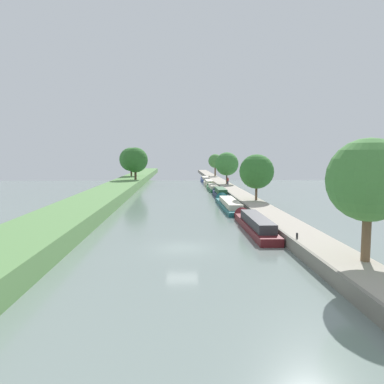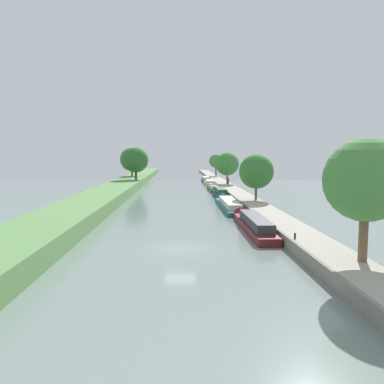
# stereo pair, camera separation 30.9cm
# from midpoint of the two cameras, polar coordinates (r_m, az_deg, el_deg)

# --- Properties ---
(ground_plane) EXTENTS (160.00, 160.00, 0.00)m
(ground_plane) POSITION_cam_midpoint_polar(r_m,az_deg,el_deg) (30.62, -1.81, -8.47)
(ground_plane) COLOR slate
(left_grassy_bank) EXTENTS (6.51, 260.00, 1.70)m
(left_grassy_bank) POSITION_cam_midpoint_polar(r_m,az_deg,el_deg) (32.60, -23.36, -6.54)
(left_grassy_bank) COLOR #5B894C
(left_grassy_bank) RESTS_ON ground_plane
(right_towpath) EXTENTS (3.20, 260.00, 0.97)m
(right_towpath) POSITION_cam_midpoint_polar(r_m,az_deg,el_deg) (32.25, 16.86, -7.10)
(right_towpath) COLOR #A89E8E
(right_towpath) RESTS_ON ground_plane
(stone_quay) EXTENTS (0.25, 260.00, 1.02)m
(stone_quay) POSITION_cam_midpoint_polar(r_m,az_deg,el_deg) (31.72, 13.89, -7.18)
(stone_quay) COLOR gray
(stone_quay) RESTS_ON ground_plane
(narrowboat_maroon) EXTENTS (1.94, 14.44, 2.14)m
(narrowboat_maroon) POSITION_cam_midpoint_polar(r_m,az_deg,el_deg) (38.03, 9.17, -4.75)
(narrowboat_maroon) COLOR maroon
(narrowboat_maroon) RESTS_ON ground_plane
(narrowboat_teal) EXTENTS (2.19, 16.72, 2.08)m
(narrowboat_teal) POSITION_cam_midpoint_polar(r_m,az_deg,el_deg) (53.63, 5.38, -1.80)
(narrowboat_teal) COLOR #195B60
(narrowboat_teal) RESTS_ON ground_plane
(narrowboat_navy) EXTENTS (1.86, 10.79, 2.11)m
(narrowboat_navy) POSITION_cam_midpoint_polar(r_m,az_deg,el_deg) (67.66, 4.13, -0.13)
(narrowboat_navy) COLOR #141E42
(narrowboat_navy) RESTS_ON ground_plane
(narrowboat_green) EXTENTS (1.85, 11.88, 1.85)m
(narrowboat_green) POSITION_cam_midpoint_polar(r_m,az_deg,el_deg) (79.69, 3.03, 0.65)
(narrowboat_green) COLOR #1E6033
(narrowboat_green) RESTS_ON ground_plane
(narrowboat_cream) EXTENTS (1.86, 12.19, 1.90)m
(narrowboat_cream) POSITION_cam_midpoint_polar(r_m,az_deg,el_deg) (92.18, 2.43, 1.36)
(narrowboat_cream) COLOR beige
(narrowboat_cream) RESTS_ON ground_plane
(narrowboat_blue) EXTENTS (1.84, 11.14, 1.93)m
(narrowboat_blue) POSITION_cam_midpoint_polar(r_m,az_deg,el_deg) (104.79, 1.87, 1.91)
(narrowboat_blue) COLOR #283D93
(narrowboat_blue) RESTS_ON ground_plane
(tree_rightbank_near) EXTENTS (5.05, 5.05, 7.52)m
(tree_rightbank_near) POSITION_cam_midpoint_polar(r_m,az_deg,el_deg) (24.95, 24.85, 1.62)
(tree_rightbank_near) COLOR brown
(tree_rightbank_near) RESTS_ON right_towpath
(tree_rightbank_midnear) EXTENTS (4.93, 4.93, 6.56)m
(tree_rightbank_midnear) POSITION_cam_midpoint_polar(r_m,az_deg,el_deg) (54.62, 9.58, 3.06)
(tree_rightbank_midnear) COLOR brown
(tree_rightbank_midnear) RESTS_ON right_towpath
(tree_rightbank_midfar) EXTENTS (5.17, 5.17, 7.03)m
(tree_rightbank_midfar) POSITION_cam_midpoint_polar(r_m,az_deg,el_deg) (84.00, 5.19, 4.25)
(tree_rightbank_midfar) COLOR #4C3828
(tree_rightbank_midfar) RESTS_ON right_towpath
(tree_rightbank_far) EXTENTS (4.19, 4.19, 6.66)m
(tree_rightbank_far) POSITION_cam_midpoint_polar(r_m,az_deg,el_deg) (114.89, 3.46, 4.69)
(tree_rightbank_far) COLOR brown
(tree_rightbank_far) RESTS_ON right_towpath
(tree_leftbank_downstream) EXTENTS (5.78, 5.78, 7.44)m
(tree_leftbank_downstream) POSITION_cam_midpoint_polar(r_m,az_deg,el_deg) (88.14, -8.67, 4.80)
(tree_leftbank_downstream) COLOR #4C3828
(tree_leftbank_downstream) RESTS_ON left_grassy_bank
(tree_leftbank_upstream) EXTENTS (6.34, 6.34, 7.67)m
(tree_leftbank_upstream) POSITION_cam_midpoint_polar(r_m,az_deg,el_deg) (103.19, -9.27, 4.89)
(tree_leftbank_upstream) COLOR #4C3828
(tree_leftbank_upstream) RESTS_ON left_grassy_bank
(person_walking) EXTENTS (0.34, 0.34, 1.66)m
(person_walking) POSITION_cam_midpoint_polar(r_m,az_deg,el_deg) (81.56, 5.35, 1.70)
(person_walking) COLOR #282D42
(person_walking) RESTS_ON right_towpath
(mooring_bollard_near) EXTENTS (0.16, 0.16, 0.45)m
(mooring_bollard_near) POSITION_cam_midpoint_polar(r_m,az_deg,el_deg) (30.58, 15.32, -6.38)
(mooring_bollard_near) COLOR black
(mooring_bollard_near) RESTS_ON right_towpath
(mooring_bollard_far) EXTENTS (0.16, 0.16, 0.45)m
(mooring_bollard_far) POSITION_cam_midpoint_polar(r_m,az_deg,el_deg) (110.14, 2.54, 2.41)
(mooring_bollard_far) COLOR black
(mooring_bollard_far) RESTS_ON right_towpath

